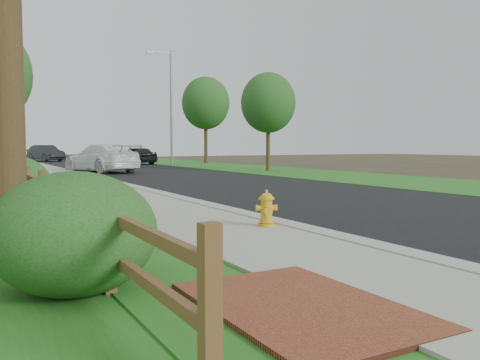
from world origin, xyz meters
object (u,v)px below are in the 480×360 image
fire_hydrant (267,209)px  white_suv (102,158)px  streetlight (169,101)px  ranch_fence (35,191)px  dark_car_mid (136,155)px

fire_hydrant → white_suv: 21.04m
streetlight → white_suv: bearing=-133.8°
ranch_fence → dark_car_mid: (10.80, 27.80, 0.10)m
ranch_fence → fire_hydrant: ranch_fence is taller
fire_hydrant → streetlight: streetlight is taller
ranch_fence → fire_hydrant: size_ratio=25.63×
ranch_fence → dark_car_mid: 29.83m
white_suv → dark_car_mid: bearing=-133.1°
white_suv → streetlight: (6.72, 7.00, 3.99)m
white_suv → dark_car_mid: white_suv is taller
dark_car_mid → streetlight: streetlight is taller
ranch_fence → dark_car_mid: size_ratio=4.14×
fire_hydrant → streetlight: bearing=72.5°
dark_car_mid → ranch_fence: bearing=55.3°
ranch_fence → white_suv: bearing=72.3°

